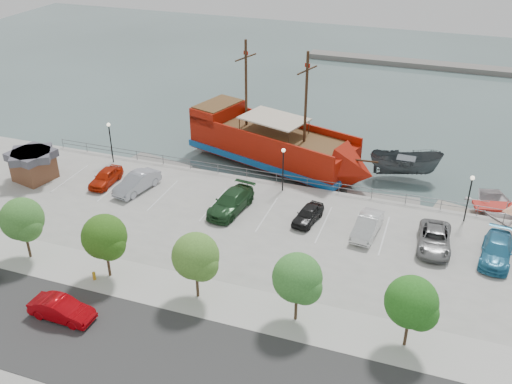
% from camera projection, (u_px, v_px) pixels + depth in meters
% --- Properties ---
extents(ground, '(160.00, 160.00, 0.00)m').
position_uv_depth(ground, '(259.00, 236.00, 47.81)').
color(ground, '#3E514E').
extents(street, '(100.00, 8.00, 0.04)m').
position_uv_depth(street, '(171.00, 360.00, 34.12)').
color(street, '#323232').
rests_on(street, land_slab).
extents(sidewalk, '(100.00, 4.00, 0.05)m').
position_uv_depth(sidewalk, '(211.00, 299.00, 39.07)').
color(sidewalk, '#B8B5AF').
rests_on(sidewalk, land_slab).
extents(seawall_railing, '(50.00, 0.06, 1.00)m').
position_uv_depth(seawall_railing, '(287.00, 179.00, 53.51)').
color(seawall_railing, '#5C5E63').
rests_on(seawall_railing, land_slab).
extents(far_shore, '(40.00, 3.00, 0.80)m').
position_uv_depth(far_shore, '(433.00, 65.00, 90.08)').
color(far_shore, slate).
rests_on(far_shore, ground).
extents(pirate_ship, '(21.18, 11.35, 13.11)m').
position_uv_depth(pirate_ship, '(284.00, 149.00, 57.96)').
color(pirate_ship, '#9C1305').
rests_on(pirate_ship, ground).
extents(patrol_boat, '(7.41, 3.96, 2.72)m').
position_uv_depth(patrol_boat, '(405.00, 166.00, 56.36)').
color(patrol_boat, '#41474A').
rests_on(patrol_boat, ground).
extents(speedboat, '(6.01, 7.40, 1.35)m').
position_uv_depth(speedboat, '(496.00, 211.00, 50.10)').
color(speedboat, silver).
rests_on(speedboat, ground).
extents(dock_west, '(7.07, 3.27, 0.39)m').
position_uv_depth(dock_west, '(161.00, 164.00, 59.45)').
color(dock_west, gray).
rests_on(dock_west, ground).
extents(dock_mid, '(6.88, 2.59, 0.38)m').
position_uv_depth(dock_mid, '(383.00, 200.00, 52.71)').
color(dock_mid, gray).
rests_on(dock_mid, ground).
extents(dock_east, '(6.47, 3.21, 0.36)m').
position_uv_depth(dock_east, '(470.00, 215.00, 50.46)').
color(dock_east, gray).
rests_on(dock_east, ground).
extents(shed, '(4.22, 4.22, 2.91)m').
position_uv_depth(shed, '(33.00, 164.00, 53.98)').
color(shed, brown).
rests_on(shed, land_slab).
extents(street_sedan, '(4.48, 1.65, 1.47)m').
position_uv_depth(street_sedan, '(62.00, 309.00, 37.07)').
color(street_sedan, '#A50309').
rests_on(street_sedan, street).
extents(fire_hydrant, '(0.25, 0.25, 0.71)m').
position_uv_depth(fire_hydrant, '(94.00, 275.00, 40.80)').
color(fire_hydrant, '#C68A1A').
rests_on(fire_hydrant, sidewalk).
extents(lamp_post_left, '(0.36, 0.36, 4.28)m').
position_uv_depth(lamp_post_left, '(110.00, 135.00, 56.54)').
color(lamp_post_left, black).
rests_on(lamp_post_left, land_slab).
extents(lamp_post_mid, '(0.36, 0.36, 4.28)m').
position_uv_depth(lamp_post_mid, '(283.00, 162.00, 51.27)').
color(lamp_post_mid, black).
rests_on(lamp_post_mid, land_slab).
extents(lamp_post_right, '(0.36, 0.36, 4.28)m').
position_uv_depth(lamp_post_right, '(470.00, 190.00, 46.59)').
color(lamp_post_right, black).
rests_on(lamp_post_right, land_slab).
extents(tree_b, '(3.30, 3.20, 5.00)m').
position_uv_depth(tree_b, '(23.00, 221.00, 41.77)').
color(tree_b, '#473321').
rests_on(tree_b, sidewalk).
extents(tree_c, '(3.30, 3.20, 5.00)m').
position_uv_depth(tree_c, '(106.00, 239.00, 39.72)').
color(tree_c, '#473321').
rests_on(tree_c, sidewalk).
extents(tree_d, '(3.30, 3.20, 5.00)m').
position_uv_depth(tree_d, '(197.00, 258.00, 37.67)').
color(tree_d, '#473321').
rests_on(tree_d, sidewalk).
extents(tree_e, '(3.30, 3.20, 5.00)m').
position_uv_depth(tree_e, '(299.00, 280.00, 35.62)').
color(tree_e, '#473321').
rests_on(tree_e, sidewalk).
extents(tree_f, '(3.30, 3.20, 5.00)m').
position_uv_depth(tree_f, '(414.00, 305.00, 33.57)').
color(tree_f, '#473321').
rests_on(tree_f, sidewalk).
extents(parked_car_a, '(1.82, 4.31, 1.45)m').
position_uv_depth(parked_car_a, '(106.00, 177.00, 53.51)').
color(parked_car_a, red).
rests_on(parked_car_a, land_slab).
extents(parked_car_b, '(2.74, 5.25, 1.65)m').
position_uv_depth(parked_car_b, '(137.00, 183.00, 52.32)').
color(parked_car_b, '#A2A5B1').
rests_on(parked_car_b, land_slab).
extents(parked_car_d, '(3.04, 5.95, 1.65)m').
position_uv_depth(parked_car_d, '(231.00, 202.00, 49.17)').
color(parked_car_d, '#214825').
rests_on(parked_car_d, land_slab).
extents(parked_car_e, '(2.26, 4.16, 1.34)m').
position_uv_depth(parked_car_e, '(308.00, 214.00, 47.67)').
color(parked_car_e, black).
rests_on(parked_car_e, land_slab).
extents(parked_car_f, '(2.12, 4.88, 1.56)m').
position_uv_depth(parked_car_f, '(367.00, 226.00, 45.91)').
color(parked_car_f, silver).
rests_on(parked_car_f, land_slab).
extents(parked_car_g, '(2.71, 5.44, 1.48)m').
position_uv_depth(parked_car_g, '(434.00, 239.00, 44.24)').
color(parked_car_g, slate).
rests_on(parked_car_g, land_slab).
extents(parked_car_h, '(2.74, 5.56, 1.55)m').
position_uv_depth(parked_car_h, '(497.00, 250.00, 42.87)').
color(parked_car_h, teal).
rests_on(parked_car_h, land_slab).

